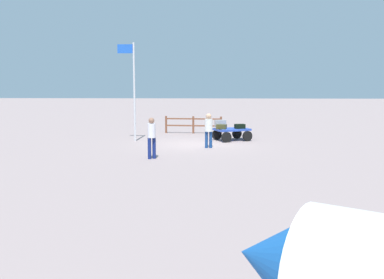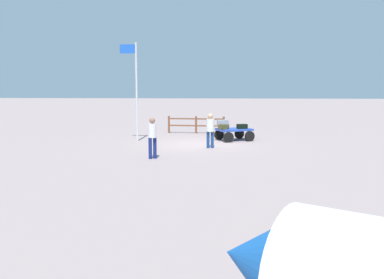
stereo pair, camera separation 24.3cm
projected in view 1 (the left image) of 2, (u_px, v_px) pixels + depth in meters
name	position (u px, v px, depth m)	size (l,w,h in m)	color
ground_plane	(199.00, 144.00, 21.68)	(120.00, 120.00, 0.00)	gray
luggage_cart	(232.00, 132.00, 22.97)	(2.13, 1.89, 0.64)	#2A4AB7
suitcase_olive	(222.00, 127.00, 22.67)	(0.58, 0.50, 0.25)	#3B391B
suitcase_grey	(240.00, 126.00, 22.89)	(0.59, 0.46, 0.24)	black
suitcase_tan	(220.00, 124.00, 23.62)	(0.63, 0.47, 0.39)	gray
worker_lead	(152.00, 135.00, 17.43)	(0.42, 0.42, 1.67)	navy
worker_trailing	(209.00, 128.00, 20.32)	(0.37, 0.37, 1.62)	navy
flagpole	(133.00, 85.00, 22.42)	(0.89, 0.10, 5.08)	silver
wooden_fence	(193.00, 124.00, 26.12)	(3.43, 0.40, 1.03)	brown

